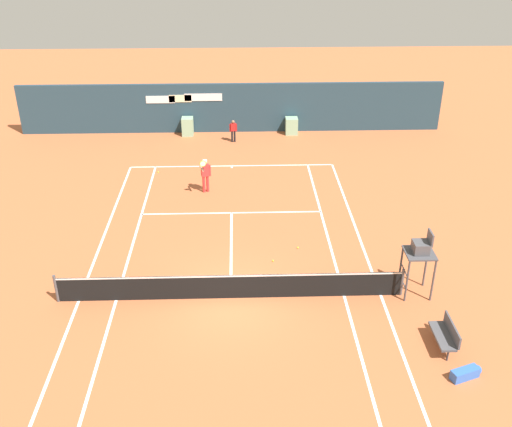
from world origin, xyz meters
TOP-DOWN VIEW (x-y plane):
  - ground_plane at (-0.00, 0.58)m, footprint 80.00×80.00m
  - tennis_net at (0.00, 0.00)m, footprint 12.10×0.10m
  - sponsor_back_wall at (0.02, 16.97)m, footprint 25.00×1.02m
  - umpire_chair at (6.52, 0.09)m, footprint 1.00×1.00m
  - player_bench at (6.67, -2.79)m, footprint 0.54×1.40m
  - equipment_bag at (6.92, -4.13)m, footprint 1.00×0.58m
  - player_on_baseline at (-1.22, 8.60)m, footprint 0.52×0.81m
  - ball_kid_left_post at (0.08, 15.23)m, footprint 0.43×0.20m
  - tennis_ball_by_sideline at (-3.78, 10.94)m, footprint 0.07×0.07m
  - tennis_ball_mid_court at (1.62, 2.32)m, footprint 0.07×0.07m
  - tennis_ball_near_service_line at (2.67, 3.26)m, footprint 0.07×0.07m

SIDE VIEW (x-z plane):
  - ground_plane at x=0.00m, z-range 0.00..0.01m
  - tennis_ball_by_sideline at x=-3.78m, z-range 0.00..0.07m
  - tennis_ball_mid_court at x=1.62m, z-range 0.00..0.07m
  - tennis_ball_near_service_line at x=2.67m, z-range 0.00..0.07m
  - equipment_bag at x=6.92m, z-range 0.00..0.32m
  - player_bench at x=6.67m, z-range 0.07..0.95m
  - tennis_net at x=0.00m, z-range -0.02..1.05m
  - ball_kid_left_post at x=0.08m, z-range 0.10..1.40m
  - player_on_baseline at x=-1.22m, z-range 0.06..1.93m
  - sponsor_back_wall at x=0.02m, z-range -0.05..2.88m
  - umpire_chair at x=6.52m, z-range 0.44..2.94m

